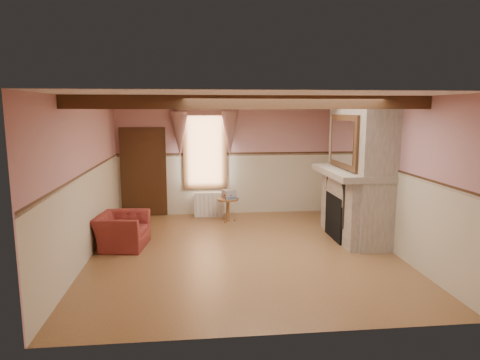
{
  "coord_description": "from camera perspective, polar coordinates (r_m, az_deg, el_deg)",
  "views": [
    {
      "loc": [
        -0.86,
        -7.55,
        2.59
      ],
      "look_at": [
        0.04,
        0.8,
        1.21
      ],
      "focal_mm": 32.0,
      "sensor_mm": 36.0,
      "label": 1
    }
  ],
  "objects": [
    {
      "name": "jar_yellow",
      "position": [
        8.63,
        15.02,
        1.64
      ],
      "size": [
        0.06,
        0.06,
        0.12
      ],
      "primitive_type": "cylinder",
      "color": "yellow",
      "rests_on": "mantel"
    },
    {
      "name": "floor",
      "position": [
        8.03,
        0.35,
        -9.47
      ],
      "size": [
        5.5,
        6.0,
        0.01
      ],
      "primitive_type": "cube",
      "color": "brown",
      "rests_on": "ground"
    },
    {
      "name": "candle_red",
      "position": [
        8.35,
        15.76,
        1.5
      ],
      "size": [
        0.06,
        0.06,
        0.16
      ],
      "primitive_type": "cylinder",
      "color": "#AE1A15",
      "rests_on": "mantel"
    },
    {
      "name": "window",
      "position": [
        10.56,
        -4.71,
        4.22
      ],
      "size": [
        1.06,
        0.08,
        2.02
      ],
      "primitive_type": "cube",
      "color": "white",
      "rests_on": "wall_back"
    },
    {
      "name": "wall_right",
      "position": [
        8.45,
        19.23,
        0.73
      ],
      "size": [
        0.02,
        6.0,
        2.8
      ],
      "primitive_type": "cube",
      "color": "#B47C7F",
      "rests_on": "floor"
    },
    {
      "name": "window_drapes",
      "position": [
        10.44,
        -4.74,
        7.46
      ],
      "size": [
        1.3,
        0.14,
        1.4
      ],
      "primitive_type": "cube",
      "color": "gray",
      "rests_on": "wall_back"
    },
    {
      "name": "radiator",
      "position": [
        10.51,
        -4.2,
        -3.26
      ],
      "size": [
        0.7,
        0.19,
        0.6
      ],
      "primitive_type": "cube",
      "rotation": [
        0.0,
        0.0,
        -0.01
      ],
      "color": "white",
      "rests_on": "floor"
    },
    {
      "name": "bowl",
      "position": [
        8.68,
        14.88,
        1.55
      ],
      "size": [
        0.31,
        0.31,
        0.08
      ],
      "primitive_type": "imported",
      "color": "brown",
      "rests_on": "mantel"
    },
    {
      "name": "wainscot",
      "position": [
        7.82,
        0.36,
        -4.26
      ],
      "size": [
        5.5,
        6.0,
        1.5
      ],
      "primitive_type": null,
      "color": "beige",
      "rests_on": "floor"
    },
    {
      "name": "mantel",
      "position": [
        8.81,
        14.58,
        1.02
      ],
      "size": [
        1.05,
        2.05,
        0.12
      ],
      "primitive_type": "cube",
      "color": "gray",
      "rests_on": "fireplace"
    },
    {
      "name": "side_table",
      "position": [
        10.02,
        -1.63,
        -4.01
      ],
      "size": [
        0.67,
        0.67,
        0.55
      ],
      "primitive_type": "cylinder",
      "rotation": [
        0.0,
        0.0,
        0.41
      ],
      "color": "brown",
      "rests_on": "floor"
    },
    {
      "name": "firebox",
      "position": [
        8.9,
        12.86,
        -4.8
      ],
      "size": [
        0.2,
        0.95,
        0.9
      ],
      "primitive_type": "cube",
      "color": "black",
      "rests_on": "floor"
    },
    {
      "name": "fireplace",
      "position": [
        8.86,
        15.68,
        1.29
      ],
      "size": [
        0.85,
        2.0,
        2.8
      ],
      "primitive_type": "cube",
      "color": "gray",
      "rests_on": "floor"
    },
    {
      "name": "mantel_clock",
      "position": [
        9.44,
        13.13,
        2.6
      ],
      "size": [
        0.14,
        0.24,
        0.2
      ],
      "primitive_type": "cube",
      "color": "black",
      "rests_on": "mantel"
    },
    {
      "name": "door",
      "position": [
        10.67,
        -12.74,
        0.83
      ],
      "size": [
        1.1,
        0.1,
        2.1
      ],
      "primitive_type": "cube",
      "color": "black",
      "rests_on": "floor"
    },
    {
      "name": "oil_lamp",
      "position": [
        9.31,
        13.42,
        2.75
      ],
      "size": [
        0.11,
        0.11,
        0.28
      ],
      "primitive_type": "cylinder",
      "color": "gold",
      "rests_on": "mantel"
    },
    {
      "name": "wall_front",
      "position": [
        4.78,
        4.44,
        -5.1
      ],
      "size": [
        5.5,
        0.02,
        2.8
      ],
      "primitive_type": "cube",
      "color": "#B47C7F",
      "rests_on": "floor"
    },
    {
      "name": "armchair",
      "position": [
        8.46,
        -15.46,
        -6.54
      ],
      "size": [
        0.99,
        1.1,
        0.64
      ],
      "primitive_type": "imported",
      "rotation": [
        0.0,
        0.0,
        1.44
      ],
      "color": "maroon",
      "rests_on": "floor"
    },
    {
      "name": "ceiling",
      "position": [
        7.6,
        0.37,
        10.94
      ],
      "size": [
        5.5,
        6.0,
        0.01
      ],
      "primitive_type": "cube",
      "color": "silver",
      "rests_on": "wall_back"
    },
    {
      "name": "ceiling_beam_back",
      "position": [
        8.79,
        -0.52,
        10.07
      ],
      "size": [
        5.5,
        0.18,
        0.2
      ],
      "primitive_type": "cube",
      "color": "black",
      "rests_on": "ceiling"
    },
    {
      "name": "overmantel_mirror",
      "position": [
        8.68,
        13.6,
        5.0
      ],
      "size": [
        0.06,
        1.44,
        1.04
      ],
      "primitive_type": "cube",
      "color": "silver",
      "rests_on": "fireplace"
    },
    {
      "name": "chair_rail",
      "position": [
        7.67,
        0.36,
        1.19
      ],
      "size": [
        5.5,
        6.0,
        0.08
      ],
      "primitive_type": null,
      "color": "black",
      "rests_on": "wainscot"
    },
    {
      "name": "wall_left",
      "position": [
        7.87,
        -19.95,
        0.09
      ],
      "size": [
        0.02,
        6.0,
        2.8
      ],
      "primitive_type": "cube",
      "color": "#B47C7F",
      "rests_on": "floor"
    },
    {
      "name": "wall_back",
      "position": [
        10.65,
        -1.46,
        2.94
      ],
      "size": [
        5.5,
        0.02,
        2.8
      ],
      "primitive_type": "cube",
      "color": "#B47C7F",
      "rests_on": "floor"
    },
    {
      "name": "ceiling_beam_front",
      "position": [
        6.41,
        1.6,
        10.33
      ],
      "size": [
        5.5,
        0.18,
        0.2
      ],
      "primitive_type": "cube",
      "color": "black",
      "rests_on": "ceiling"
    },
    {
      "name": "book_stack",
      "position": [
        9.94,
        -1.48,
        -1.9
      ],
      "size": [
        0.34,
        0.38,
        0.2
      ],
      "primitive_type": "cube",
      "rotation": [
        0.0,
        0.0,
        0.27
      ],
      "color": "#B7AD8C",
      "rests_on": "side_table"
    }
  ]
}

